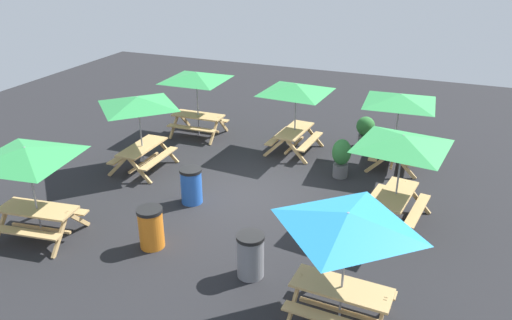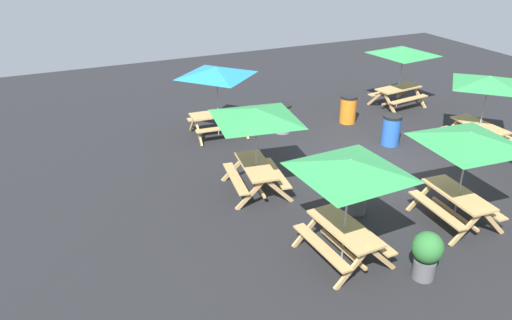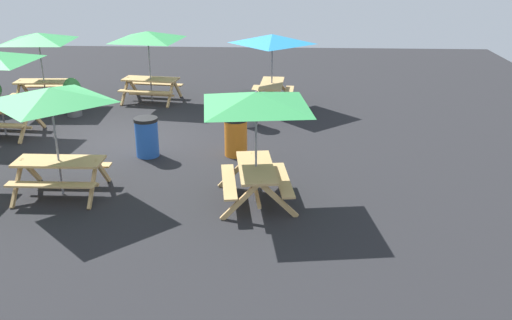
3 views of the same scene
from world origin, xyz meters
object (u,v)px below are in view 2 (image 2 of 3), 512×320
(picnic_table_2, at_px, (217,77))
(picnic_table_6, at_px, (349,174))
(trash_bin_gray, at_px, (282,118))
(trash_bin_blue, at_px, (391,130))
(potted_plant_1, at_px, (427,253))
(picnic_table_5, at_px, (468,145))
(picnic_table_1, at_px, (256,120))
(potted_plant_0, at_px, (359,189))
(trash_bin_orange, at_px, (348,109))
(picnic_table_0, at_px, (403,55))
(picnic_table_3, at_px, (488,86))

(picnic_table_2, xyz_separation_m, picnic_table_6, (-7.38, -0.04, 0.00))
(picnic_table_6, relative_size, trash_bin_gray, 2.88)
(trash_bin_blue, bearing_deg, trash_bin_gray, 48.64)
(potted_plant_1, bearing_deg, picnic_table_5, -57.46)
(picnic_table_5, bearing_deg, potted_plant_1, 126.67)
(picnic_table_1, xyz_separation_m, trash_bin_gray, (3.36, -2.48, -1.49))
(picnic_table_1, height_order, picnic_table_6, same)
(potted_plant_0, bearing_deg, trash_bin_gray, -7.17)
(picnic_table_6, height_order, trash_bin_orange, picnic_table_6)
(picnic_table_0, distance_m, potted_plant_1, 10.46)
(picnic_table_6, relative_size, trash_bin_orange, 2.88)
(picnic_table_2, relative_size, picnic_table_6, 0.83)
(potted_plant_0, bearing_deg, trash_bin_orange, -31.45)
(trash_bin_orange, distance_m, potted_plant_1, 8.50)
(trash_bin_orange, xyz_separation_m, trash_bin_gray, (0.15, 2.50, 0.00))
(picnic_table_0, xyz_separation_m, picnic_table_2, (0.17, 7.20, 0.00))
(picnic_table_0, height_order, picnic_table_1, same)
(picnic_table_1, bearing_deg, trash_bin_blue, -70.81)
(picnic_table_2, distance_m, potted_plant_1, 8.78)
(picnic_table_0, xyz_separation_m, trash_bin_gray, (-0.47, 5.15, -1.49))
(potted_plant_0, bearing_deg, picnic_table_6, 136.50)
(picnic_table_6, bearing_deg, potted_plant_1, -140.54)
(picnic_table_1, xyz_separation_m, trash_bin_orange, (3.20, -4.98, -1.49))
(picnic_table_2, relative_size, picnic_table_3, 1.00)
(trash_bin_blue, distance_m, potted_plant_0, 4.48)
(picnic_table_0, relative_size, picnic_table_2, 1.20)
(picnic_table_6, bearing_deg, picnic_table_0, -47.78)
(picnic_table_6, distance_m, potted_plant_0, 2.35)
(picnic_table_3, bearing_deg, picnic_table_0, -2.54)
(picnic_table_6, height_order, potted_plant_1, picnic_table_6)
(picnic_table_1, relative_size, picnic_table_2, 1.20)
(picnic_table_0, height_order, trash_bin_blue, picnic_table_0)
(picnic_table_5, xyz_separation_m, trash_bin_orange, (6.48, -1.33, -1.49))
(picnic_table_1, relative_size, potted_plant_1, 2.70)
(trash_bin_orange, bearing_deg, trash_bin_gray, 86.50)
(trash_bin_blue, distance_m, potted_plant_1, 6.64)
(picnic_table_3, distance_m, potted_plant_1, 7.45)
(trash_bin_orange, bearing_deg, trash_bin_blue, -175.98)
(trash_bin_blue, xyz_separation_m, potted_plant_0, (-3.00, 3.32, 0.15))
(picnic_table_3, bearing_deg, trash_bin_orange, 35.44)
(picnic_table_2, bearing_deg, trash_bin_blue, 150.89)
(picnic_table_3, xyz_separation_m, potted_plant_1, (-4.33, 5.90, -1.40))
(picnic_table_3, bearing_deg, picnic_table_5, 127.77)
(trash_bin_blue, bearing_deg, picnic_table_1, 101.27)
(picnic_table_0, bearing_deg, trash_bin_orange, 5.57)
(picnic_table_1, relative_size, potted_plant_0, 2.38)
(picnic_table_0, height_order, trash_bin_gray, picnic_table_0)
(picnic_table_1, xyz_separation_m, trash_bin_blue, (1.02, -5.13, -1.49))
(picnic_table_3, height_order, trash_bin_gray, picnic_table_3)
(picnic_table_5, height_order, potted_plant_1, picnic_table_5)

